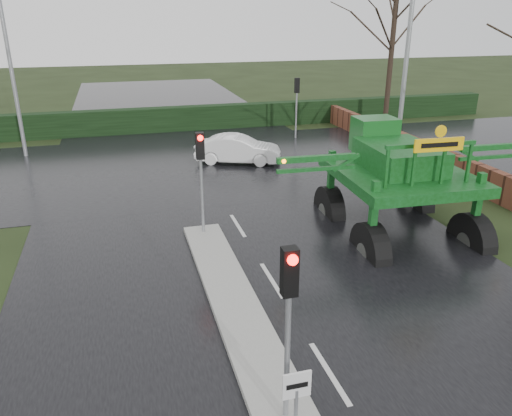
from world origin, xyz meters
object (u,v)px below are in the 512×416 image
object	(u,v)px
traffic_signal_mid	(201,162)
traffic_signal_far	(297,94)
traffic_signal_near	(289,300)
white_sedan	(238,163)
street_light_left_far	(12,35)
crop_sprayer	(373,179)
keep_left_sign	(296,394)
street_light_right	(402,38)

from	to	relation	value
traffic_signal_mid	traffic_signal_far	distance (m)	14.75
traffic_signal_near	white_sedan	world-z (taller)	traffic_signal_near
street_light_left_far	crop_sprayer	xyz separation A→B (m)	(11.67, -14.95, -3.64)
traffic_signal_far	keep_left_sign	bearing A→B (deg)	70.07
street_light_right	white_sedan	world-z (taller)	street_light_right
keep_left_sign	traffic_signal_far	distance (m)	22.93
street_light_right	white_sedan	bearing A→B (deg)	149.29
traffic_signal_near	crop_sprayer	xyz separation A→B (m)	(4.77, 6.05, -0.24)
keep_left_sign	street_light_right	xyz separation A→B (m)	(9.49, 13.50, 4.93)
traffic_signal_far	white_sedan	world-z (taller)	traffic_signal_far
street_light_left_far	crop_sprayer	distance (m)	19.31
keep_left_sign	traffic_signal_near	xyz separation A→B (m)	(0.00, 0.49, 1.53)
traffic_signal_near	traffic_signal_mid	xyz separation A→B (m)	(0.00, 8.50, 0.00)
traffic_signal_near	crop_sprayer	distance (m)	7.71
keep_left_sign	traffic_signal_mid	xyz separation A→B (m)	(0.00, 8.99, 1.53)
white_sedan	keep_left_sign	bearing A→B (deg)	-168.24
traffic_signal_mid	crop_sprayer	xyz separation A→B (m)	(4.77, -2.45, -0.24)
crop_sprayer	white_sedan	xyz separation A→B (m)	(-1.57, 10.69, -2.35)
crop_sprayer	white_sedan	world-z (taller)	crop_sprayer
keep_left_sign	crop_sprayer	size ratio (longest dim) A/B	0.15
traffic_signal_near	street_light_right	bearing A→B (deg)	53.87
street_light_left_far	traffic_signal_near	bearing A→B (deg)	-71.83
traffic_signal_near	traffic_signal_far	xyz separation A→B (m)	(7.80, 21.02, 0.00)
traffic_signal_mid	traffic_signal_far	bearing A→B (deg)	58.07
keep_left_sign	traffic_signal_near	bearing A→B (deg)	90.00
traffic_signal_near	street_light_right	distance (m)	16.46
traffic_signal_far	street_light_left_far	xyz separation A→B (m)	(-14.69, -0.01, 3.40)
street_light_right	street_light_left_far	size ratio (longest dim) A/B	1.00
crop_sprayer	white_sedan	size ratio (longest dim) A/B	2.14
street_light_right	crop_sprayer	size ratio (longest dim) A/B	1.12
keep_left_sign	traffic_signal_near	world-z (taller)	traffic_signal_near
traffic_signal_mid	traffic_signal_far	xyz separation A→B (m)	(7.80, 12.52, 0.00)
keep_left_sign	street_light_right	bearing A→B (deg)	54.88
traffic_signal_far	street_light_left_far	distance (m)	15.08
traffic_signal_far	crop_sprayer	bearing A→B (deg)	78.55
street_light_left_far	white_sedan	world-z (taller)	street_light_left_far
traffic_signal_far	traffic_signal_near	bearing A→B (deg)	69.64
traffic_signal_far	white_sedan	size ratio (longest dim) A/B	0.85
crop_sprayer	white_sedan	distance (m)	11.06
crop_sprayer	white_sedan	bearing A→B (deg)	101.08
traffic_signal_far	crop_sprayer	distance (m)	15.27
keep_left_sign	street_light_left_far	xyz separation A→B (m)	(-6.89, 21.50, 4.93)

